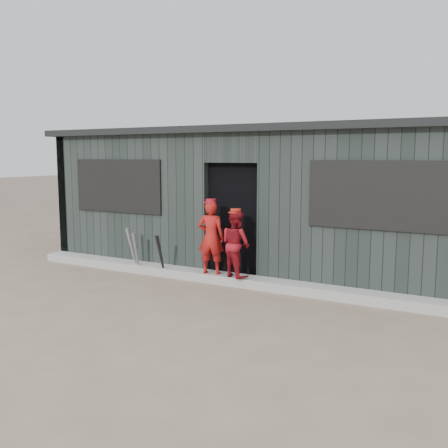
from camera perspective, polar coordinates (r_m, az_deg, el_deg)
The scene contains 9 objects.
ground at distance 6.94m, azimuth -7.28°, elevation -9.98°, with size 80.00×80.00×0.00m, color #756150.
curb at distance 8.40m, azimuth 0.07°, elevation -6.25°, with size 8.00×0.36×0.15m, color #9B9B96.
bat_left at distance 9.28m, azimuth -10.44°, elevation -2.89°, with size 0.07×0.07×0.84m, color #96969F.
bat_mid at distance 9.17m, azimuth -9.98°, elevation -3.24°, with size 0.07×0.07×0.75m, color gray.
bat_right at distance 8.78m, azimuth -7.24°, elevation -3.64°, with size 0.07×0.07×0.79m, color black.
player_red_left at distance 8.32m, azimuth -1.50°, elevation -1.53°, with size 0.45×0.30×1.23m, color #AB1715.
player_red_right at distance 8.11m, azimuth 1.34°, elevation -2.26°, with size 0.53×0.41×1.09m, color maroon.
player_grey_back at distance 8.51m, azimuth 4.88°, elevation -1.89°, with size 0.67×0.44×1.37m, color #B8B8B8.
dugout at distance 9.70m, azimuth 4.86°, elevation 2.87°, with size 8.30×3.30×2.62m.
Camera 1 is at (3.92, -5.33, 2.10)m, focal length 40.00 mm.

